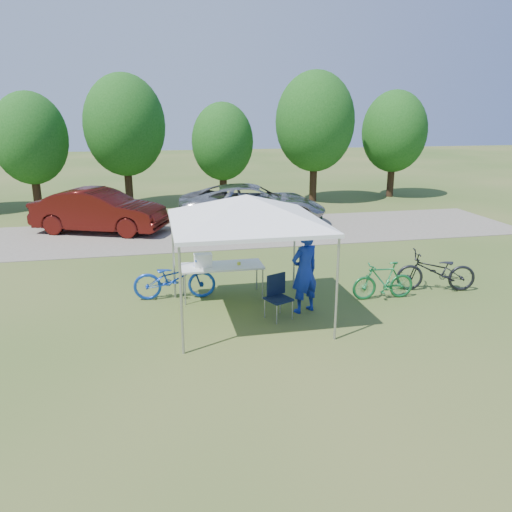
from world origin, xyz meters
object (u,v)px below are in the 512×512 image
Objects in this scene: folding_chair at (277,293)px; bike_green at (383,281)px; minivan at (253,205)px; folding_table at (222,267)px; bike_dark at (436,271)px; bike_blue at (175,278)px; sedan at (100,211)px; cooler at (203,260)px; cyclist at (305,271)px.

folding_chair is 0.62× the size of bike_green.
folding_chair is 9.32m from minivan.
minivan reaches higher than bike_green.
folding_table is at bearing -101.55° from bike_green.
bike_dark is (4.34, 0.81, -0.05)m from folding_chair.
sedan is (-2.38, 7.52, 0.31)m from bike_blue.
bike_blue reaches higher than folding_table.
bike_blue reaches higher than bike_green.
bike_dark is at bearing -111.51° from sedan.
bike_blue is 1.00× the size of bike_dark.
folding_chair is 2.83m from bike_green.
sedan is (-5.84, -0.10, 0.00)m from minivan.
minivan is (2.77, 7.75, -0.14)m from cooler.
cyclist is at bearing -31.38° from cooler.
folding_table is 1.00× the size of bike_blue.
cooler is at bearing -82.58° from bike_dark.
bike_green is at bearing -117.94° from sedan.
bike_green is 0.31× the size of sedan.
folding_table is 5.39m from bike_dark.
cyclist is at bearing -77.73° from bike_green.
folding_chair is 4.41m from bike_dark.
cooler is 0.22× the size of cyclist.
folding_chair is at bearing -76.60° from bike_green.
bike_blue is (-2.16, 1.60, -0.05)m from folding_chair.
bike_dark is 0.34× the size of minivan.
bike_green is 11.27m from sedan.
sedan is (-4.54, 9.12, 0.26)m from folding_chair.
folding_chair is 0.79m from cyclist.
minivan is (1.30, 9.22, 0.26)m from folding_chair.
bike_green is 1.59m from bike_dark.
bike_green is 0.78× the size of bike_dark.
minivan is at bearing -67.37° from sedan.
cooler is at bearing -136.52° from sedan.
folding_table is at bearing -83.13° from bike_dark.
bike_dark is at bearing 168.09° from cyclist.
folding_table is at bearing 100.66° from folding_chair.
sedan is at bearing 92.64° from folding_chair.
minivan is at bearing -20.74° from bike_blue.
bike_green is at bearing 168.30° from cyclist.
folding_table is 2.13m from cyclist.
bike_green is (2.77, 0.55, -0.10)m from folding_chair.
cooler is 0.07× the size of minivan.
sedan reaches higher than bike_green.
folding_chair is 2.12m from cooler.
folding_chair is 0.20× the size of sedan.
folding_table is 1.18m from bike_blue.
folding_chair is at bearing -7.05° from cyclist.
minivan is at bearing -146.22° from bike_dark.
bike_blue is 5.04m from bike_green.
bike_dark is at bearing -13.21° from folding_chair.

